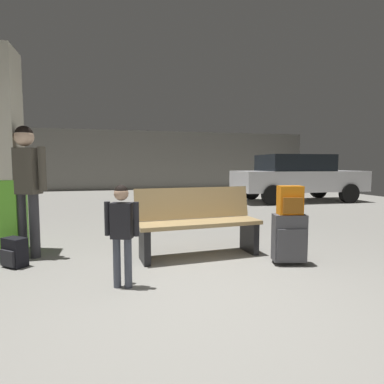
{
  "coord_description": "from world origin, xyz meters",
  "views": [
    {
      "loc": [
        -0.77,
        -2.59,
        1.19
      ],
      "look_at": [
        0.19,
        1.3,
        0.85
      ],
      "focal_mm": 29.87,
      "sensor_mm": 36.0,
      "label": 1
    }
  ],
  "objects_px": {
    "bench": "(198,222)",
    "suitcase": "(289,238)",
    "child": "(122,225)",
    "adult": "(26,177)",
    "backpack_dark_floor": "(14,253)",
    "backpack_bright": "(290,201)",
    "parked_car_side": "(297,177)"
  },
  "relations": [
    {
      "from": "child",
      "to": "backpack_dark_floor",
      "type": "xyz_separation_m",
      "value": [
        -1.21,
        0.96,
        -0.45
      ]
    },
    {
      "from": "bench",
      "to": "child",
      "type": "distance_m",
      "value": 1.35
    },
    {
      "from": "bench",
      "to": "backpack_dark_floor",
      "type": "bearing_deg",
      "value": 178.49
    },
    {
      "from": "backpack_bright",
      "to": "backpack_dark_floor",
      "type": "distance_m",
      "value": 3.3
    },
    {
      "from": "backpack_bright",
      "to": "adult",
      "type": "xyz_separation_m",
      "value": [
        -3.11,
        1.08,
        0.27
      ]
    },
    {
      "from": "suitcase",
      "to": "backpack_bright",
      "type": "distance_m",
      "value": 0.45
    },
    {
      "from": "backpack_dark_floor",
      "to": "bench",
      "type": "bearing_deg",
      "value": -1.51
    },
    {
      "from": "bench",
      "to": "backpack_bright",
      "type": "height_order",
      "value": "backpack_bright"
    },
    {
      "from": "child",
      "to": "parked_car_side",
      "type": "height_order",
      "value": "parked_car_side"
    },
    {
      "from": "bench",
      "to": "child",
      "type": "xyz_separation_m",
      "value": [
        -1.0,
        -0.9,
        0.18
      ]
    },
    {
      "from": "suitcase",
      "to": "parked_car_side",
      "type": "height_order",
      "value": "parked_car_side"
    },
    {
      "from": "adult",
      "to": "parked_car_side",
      "type": "bearing_deg",
      "value": 35.03
    },
    {
      "from": "bench",
      "to": "adult",
      "type": "distance_m",
      "value": 2.27
    },
    {
      "from": "adult",
      "to": "parked_car_side",
      "type": "distance_m",
      "value": 8.41
    },
    {
      "from": "suitcase",
      "to": "backpack_dark_floor",
      "type": "bearing_deg",
      "value": 167.64
    },
    {
      "from": "child",
      "to": "adult",
      "type": "distance_m",
      "value": 1.81
    },
    {
      "from": "backpack_dark_floor",
      "to": "child",
      "type": "bearing_deg",
      "value": -38.29
    },
    {
      "from": "suitcase",
      "to": "adult",
      "type": "xyz_separation_m",
      "value": [
        -3.11,
        1.08,
        0.72
      ]
    },
    {
      "from": "backpack_bright",
      "to": "suitcase",
      "type": "bearing_deg",
      "value": 109.73
    },
    {
      "from": "suitcase",
      "to": "backpack_dark_floor",
      "type": "relative_size",
      "value": 1.78
    },
    {
      "from": "suitcase",
      "to": "child",
      "type": "relative_size",
      "value": 0.6
    },
    {
      "from": "bench",
      "to": "suitcase",
      "type": "xyz_separation_m",
      "value": [
        0.96,
        -0.64,
        -0.12
      ]
    },
    {
      "from": "backpack_dark_floor",
      "to": "parked_car_side",
      "type": "height_order",
      "value": "parked_car_side"
    },
    {
      "from": "backpack_dark_floor",
      "to": "parked_car_side",
      "type": "distance_m",
      "value": 8.71
    },
    {
      "from": "adult",
      "to": "parked_car_side",
      "type": "xyz_separation_m",
      "value": [
        6.88,
        4.82,
        -0.23
      ]
    },
    {
      "from": "bench",
      "to": "parked_car_side",
      "type": "distance_m",
      "value": 7.09
    },
    {
      "from": "suitcase",
      "to": "parked_car_side",
      "type": "distance_m",
      "value": 7.02
    },
    {
      "from": "suitcase",
      "to": "backpack_bright",
      "type": "relative_size",
      "value": 1.78
    },
    {
      "from": "child",
      "to": "adult",
      "type": "relative_size",
      "value": 0.6
    },
    {
      "from": "adult",
      "to": "backpack_dark_floor",
      "type": "height_order",
      "value": "adult"
    },
    {
      "from": "suitcase",
      "to": "backpack_bright",
      "type": "xyz_separation_m",
      "value": [
        0.0,
        -0.0,
        0.45
      ]
    },
    {
      "from": "suitcase",
      "to": "backpack_dark_floor",
      "type": "height_order",
      "value": "suitcase"
    }
  ]
}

